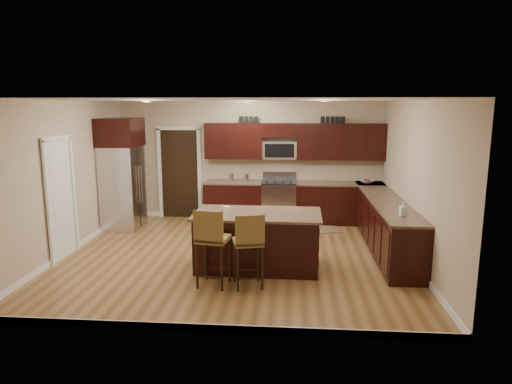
# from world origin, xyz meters

# --- Properties ---
(floor) EXTENTS (6.00, 6.00, 0.00)m
(floor) POSITION_xyz_m (0.00, 0.00, 0.00)
(floor) COLOR olive
(floor) RESTS_ON ground
(ceiling) EXTENTS (6.00, 6.00, 0.00)m
(ceiling) POSITION_xyz_m (0.00, 0.00, 2.70)
(ceiling) COLOR silver
(ceiling) RESTS_ON wall_back
(wall_back) EXTENTS (6.00, 0.00, 6.00)m
(wall_back) POSITION_xyz_m (0.00, 2.75, 1.35)
(wall_back) COLOR tan
(wall_back) RESTS_ON floor
(wall_left) EXTENTS (0.00, 5.50, 5.50)m
(wall_left) POSITION_xyz_m (-3.00, 0.00, 1.35)
(wall_left) COLOR tan
(wall_left) RESTS_ON floor
(wall_right) EXTENTS (0.00, 5.50, 5.50)m
(wall_right) POSITION_xyz_m (3.00, 0.00, 1.35)
(wall_right) COLOR tan
(wall_right) RESTS_ON floor
(base_cabinets) EXTENTS (4.02, 3.96, 0.92)m
(base_cabinets) POSITION_xyz_m (1.90, 1.45, 0.46)
(base_cabinets) COLOR black
(base_cabinets) RESTS_ON floor
(upper_cabinets) EXTENTS (4.00, 0.33, 0.80)m
(upper_cabinets) POSITION_xyz_m (1.04, 2.58, 1.84)
(upper_cabinets) COLOR black
(upper_cabinets) RESTS_ON wall_back
(range) EXTENTS (0.76, 0.64, 1.11)m
(range) POSITION_xyz_m (0.68, 2.45, 0.47)
(range) COLOR silver
(range) RESTS_ON floor
(microwave) EXTENTS (0.76, 0.31, 0.40)m
(microwave) POSITION_xyz_m (0.68, 2.60, 1.62)
(microwave) COLOR silver
(microwave) RESTS_ON upper_cabinets
(doorway) EXTENTS (0.85, 0.03, 2.06)m
(doorway) POSITION_xyz_m (-1.65, 2.73, 1.03)
(doorway) COLOR black
(doorway) RESTS_ON floor
(pantry_door) EXTENTS (0.03, 0.80, 2.04)m
(pantry_door) POSITION_xyz_m (-2.98, -0.30, 1.02)
(pantry_door) COLOR white
(pantry_door) RESTS_ON floor
(letter_decor) EXTENTS (2.20, 0.03, 0.15)m
(letter_decor) POSITION_xyz_m (0.90, 2.58, 2.29)
(letter_decor) COLOR black
(letter_decor) RESTS_ON upper_cabinets
(island) EXTENTS (2.05, 1.10, 0.92)m
(island) POSITION_xyz_m (0.42, -0.54, 0.43)
(island) COLOR black
(island) RESTS_ON floor
(stool_left) EXTENTS (0.50, 0.50, 1.17)m
(stool_left) POSITION_xyz_m (-0.18, -1.39, 0.73)
(stool_left) COLOR brown
(stool_left) RESTS_ON floor
(stool_mid) EXTENTS (0.51, 0.51, 1.11)m
(stool_mid) POSITION_xyz_m (0.36, -1.39, 0.69)
(stool_mid) COLOR brown
(stool_mid) RESTS_ON floor
(refrigerator) EXTENTS (0.79, 0.94, 2.35)m
(refrigerator) POSITION_xyz_m (-2.62, 1.65, 1.21)
(refrigerator) COLOR silver
(refrigerator) RESTS_ON floor
(floor_mat) EXTENTS (1.19, 0.96, 0.01)m
(floor_mat) POSITION_xyz_m (1.49, 1.85, 0.01)
(floor_mat) COLOR brown
(floor_mat) RESTS_ON floor
(fruit_bowl) EXTENTS (0.40, 0.40, 0.07)m
(fruit_bowl) POSITION_xyz_m (2.62, 2.45, 0.96)
(fruit_bowl) COLOR silver
(fruit_bowl) RESTS_ON base_cabinets
(soap_bottle) EXTENTS (0.11, 0.11, 0.21)m
(soap_bottle) POSITION_xyz_m (2.70, -0.55, 1.03)
(soap_bottle) COLOR #B2B2B2
(soap_bottle) RESTS_ON base_cabinets
(canister_tall) EXTENTS (0.12, 0.12, 0.18)m
(canister_tall) POSITION_xyz_m (-0.40, 2.45, 1.01)
(canister_tall) COLOR silver
(canister_tall) RESTS_ON base_cabinets
(canister_short) EXTENTS (0.11, 0.11, 0.17)m
(canister_short) POSITION_xyz_m (-0.06, 2.45, 1.01)
(canister_short) COLOR silver
(canister_short) RESTS_ON base_cabinets
(island_jar) EXTENTS (0.10, 0.10, 0.10)m
(island_jar) POSITION_xyz_m (-0.08, -0.54, 0.97)
(island_jar) COLOR white
(island_jar) RESTS_ON island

